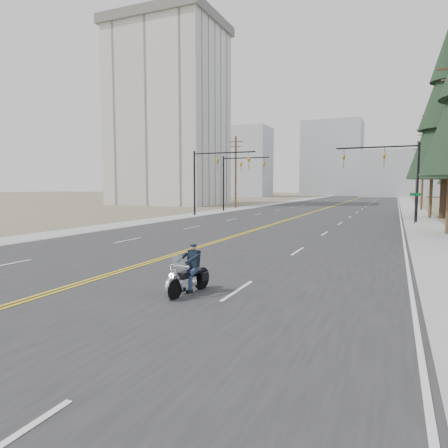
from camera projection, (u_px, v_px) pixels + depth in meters
ground_plane at (1, 309)px, 10.30m from camera, size 400.00×400.00×0.00m
road at (341, 204)px, 74.33m from camera, size 20.00×200.00×0.01m
sidewalk_left at (281, 203)px, 78.85m from camera, size 3.00×200.00×0.01m
sidewalk_right at (409, 205)px, 69.81m from camera, size 3.00×200.00×0.01m
traffic_mast_left at (211, 170)px, 42.64m from camera, size 7.10×0.26×7.00m
traffic_mast_right at (393, 167)px, 35.58m from camera, size 7.10×0.26×7.00m
traffic_mast_far at (236, 173)px, 50.09m from camera, size 6.10×0.26×7.00m
street_sign at (415, 203)px, 33.32m from camera, size 0.90×0.06×2.62m
utility_pole_c at (432, 161)px, 39.61m from camera, size 2.20×0.30×11.00m
utility_pole_d at (423, 165)px, 53.31m from camera, size 2.20×0.30×11.50m
utility_pole_e at (417, 172)px, 68.88m from camera, size 2.20×0.30×11.00m
utility_pole_left at (236, 171)px, 58.61m from camera, size 2.20×0.30×10.50m
apartment_block at (169, 119)px, 70.22m from camera, size 18.00×14.00×30.00m
haze_bldg_a at (247, 162)px, 128.23m from camera, size 14.00×12.00×22.00m
haze_bldg_b at (392, 174)px, 120.84m from camera, size 18.00×14.00×14.00m
haze_bldg_d at (332, 159)px, 141.87m from camera, size 20.00×15.00×26.00m
haze_bldg_e at (446, 178)px, 137.12m from camera, size 14.00×14.00×12.00m
haze_bldg_f at (223, 174)px, 148.13m from camera, size 12.00×12.00×16.00m
motorcyclist at (188, 270)px, 11.61m from camera, size 1.08×1.97×1.46m
conifer_tall at (448, 103)px, 38.75m from camera, size 7.03×7.03×19.53m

